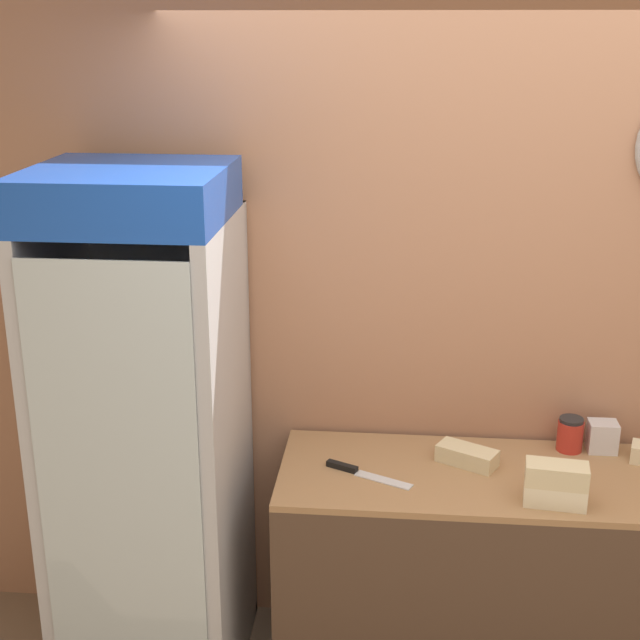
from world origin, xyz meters
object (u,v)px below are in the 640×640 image
at_px(sandwich_flat_left, 467,456).
at_px(chefs_knife, 357,471).
at_px(sandwich_stack_bottom, 555,494).
at_px(sandwich_stack_middle, 557,474).
at_px(condiment_jar, 570,434).
at_px(beverage_cooler, 150,411).
at_px(napkin_dispenser, 602,437).

distance_m(sandwich_flat_left, chefs_knife, 0.43).
relative_size(sandwich_stack_bottom, sandwich_stack_middle, 1.00).
bearing_deg(condiment_jar, sandwich_stack_middle, -105.86).
xyz_separation_m(beverage_cooler, chefs_knife, (0.77, -0.03, -0.20)).
xyz_separation_m(sandwich_stack_middle, condiment_jar, (0.12, 0.42, -0.05)).
relative_size(sandwich_stack_middle, sandwich_flat_left, 0.91).
bearing_deg(beverage_cooler, sandwich_flat_left, 4.16).
bearing_deg(sandwich_flat_left, sandwich_stack_middle, -43.55).
height_order(chefs_knife, napkin_dispenser, napkin_dispenser).
height_order(sandwich_stack_bottom, sandwich_stack_middle, sandwich_stack_middle).
bearing_deg(sandwich_flat_left, beverage_cooler, -175.84).
bearing_deg(sandwich_stack_bottom, beverage_cooler, 172.90).
xyz_separation_m(sandwich_stack_middle, sandwich_flat_left, (-0.28, 0.27, -0.08)).
bearing_deg(sandwich_stack_middle, napkin_dispenser, 60.35).
relative_size(beverage_cooler, condiment_jar, 14.94).
distance_m(beverage_cooler, napkin_dispenser, 1.73).
bearing_deg(chefs_knife, sandwich_flat_left, 15.39).
height_order(sandwich_stack_middle, condiment_jar, sandwich_stack_middle).
bearing_deg(sandwich_flat_left, napkin_dispenser, 16.70).
bearing_deg(chefs_knife, sandwich_stack_middle, -12.70).
distance_m(chefs_knife, condiment_jar, 0.86).
bearing_deg(napkin_dispenser, sandwich_flat_left, -163.30).
height_order(beverage_cooler, sandwich_stack_middle, beverage_cooler).
relative_size(chefs_knife, condiment_jar, 2.44).
bearing_deg(sandwich_flat_left, condiment_jar, 20.80).
height_order(chefs_knife, condiment_jar, condiment_jar).
xyz_separation_m(beverage_cooler, sandwich_flat_left, (1.18, 0.09, -0.17)).
relative_size(sandwich_stack_middle, napkin_dispenser, 1.84).
distance_m(sandwich_stack_bottom, condiment_jar, 0.44).
relative_size(beverage_cooler, sandwich_flat_left, 8.26).
distance_m(condiment_jar, napkin_dispenser, 0.12).
relative_size(sandwich_flat_left, napkin_dispenser, 2.02).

